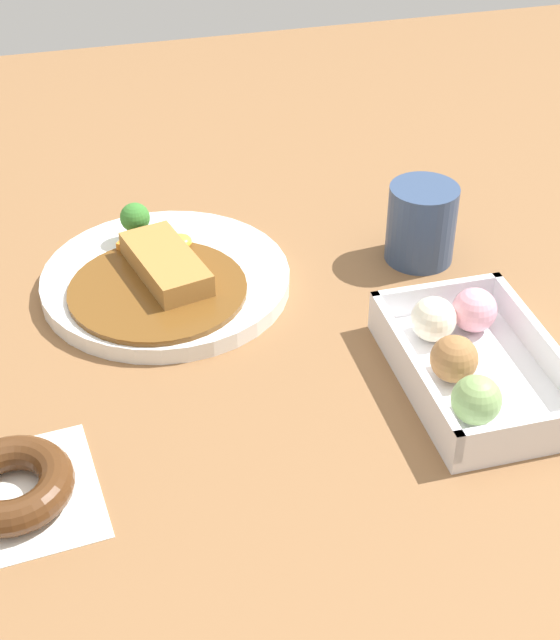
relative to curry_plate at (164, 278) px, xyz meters
name	(u,v)px	position (x,y,z in m)	size (l,w,h in m)	color
ground_plane	(247,322)	(0.08, 0.07, -0.01)	(1.60, 1.60, 0.00)	brown
curry_plate	(164,278)	(0.00, 0.00, 0.00)	(0.26, 0.26, 0.06)	white
donut_box	(470,361)	(0.22, 0.25, 0.01)	(0.21, 0.14, 0.06)	white
chocolate_ring_donut	(11,486)	(0.26, -0.16, 0.00)	(0.15, 0.15, 0.03)	white
coffee_mug	(421,223)	(0.01, 0.28, 0.03)	(0.07, 0.07, 0.09)	#33476B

